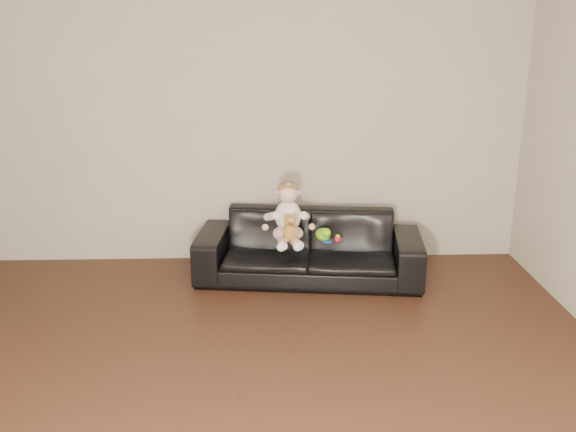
{
  "coord_description": "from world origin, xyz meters",
  "views": [
    {
      "loc": [
        0.19,
        -2.9,
        2.16
      ],
      "look_at": [
        0.37,
        2.16,
        0.59
      ],
      "focal_mm": 40.0,
      "sensor_mm": 36.0,
      "label": 1
    }
  ],
  "objects_px": {
    "teddy_bear": "(290,228)",
    "toy_rattle": "(338,239)",
    "toy_green": "(323,234)",
    "baby": "(288,216)",
    "toy_blue_disc": "(327,241)",
    "sofa": "(309,247)"
  },
  "relations": [
    {
      "from": "teddy_bear",
      "to": "toy_green",
      "type": "height_order",
      "value": "teddy_bear"
    },
    {
      "from": "baby",
      "to": "teddy_bear",
      "type": "distance_m",
      "value": 0.16
    },
    {
      "from": "baby",
      "to": "toy_blue_disc",
      "type": "xyz_separation_m",
      "value": [
        0.33,
        -0.01,
        -0.22
      ]
    },
    {
      "from": "baby",
      "to": "toy_green",
      "type": "distance_m",
      "value": 0.34
    },
    {
      "from": "baby",
      "to": "toy_blue_disc",
      "type": "bearing_deg",
      "value": -9.08
    },
    {
      "from": "sofa",
      "to": "toy_blue_disc",
      "type": "distance_m",
      "value": 0.21
    },
    {
      "from": "teddy_bear",
      "to": "baby",
      "type": "bearing_deg",
      "value": 84.22
    },
    {
      "from": "baby",
      "to": "sofa",
      "type": "bearing_deg",
      "value": 22.41
    },
    {
      "from": "baby",
      "to": "toy_blue_disc",
      "type": "height_order",
      "value": "baby"
    },
    {
      "from": "teddy_bear",
      "to": "toy_rattle",
      "type": "distance_m",
      "value": 0.44
    },
    {
      "from": "sofa",
      "to": "teddy_bear",
      "type": "relative_size",
      "value": 8.55
    },
    {
      "from": "toy_green",
      "to": "toy_rattle",
      "type": "bearing_deg",
      "value": -25.56
    },
    {
      "from": "sofa",
      "to": "toy_rattle",
      "type": "bearing_deg",
      "value": -25.36
    },
    {
      "from": "baby",
      "to": "teddy_bear",
      "type": "height_order",
      "value": "baby"
    },
    {
      "from": "baby",
      "to": "toy_green",
      "type": "xyz_separation_m",
      "value": [
        0.29,
        0.02,
        -0.17
      ]
    },
    {
      "from": "baby",
      "to": "toy_rattle",
      "type": "xyz_separation_m",
      "value": [
        0.41,
        -0.04,
        -0.19
      ]
    },
    {
      "from": "toy_rattle",
      "to": "toy_green",
      "type": "bearing_deg",
      "value": 154.44
    },
    {
      "from": "sofa",
      "to": "toy_rattle",
      "type": "xyz_separation_m",
      "value": [
        0.23,
        -0.14,
        0.12
      ]
    },
    {
      "from": "teddy_bear",
      "to": "toy_blue_disc",
      "type": "height_order",
      "value": "teddy_bear"
    },
    {
      "from": "teddy_bear",
      "to": "toy_green",
      "type": "relative_size",
      "value": 1.44
    },
    {
      "from": "sofa",
      "to": "baby",
      "type": "bearing_deg",
      "value": -143.26
    },
    {
      "from": "baby",
      "to": "toy_rattle",
      "type": "relative_size",
      "value": 8.44
    }
  ]
}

